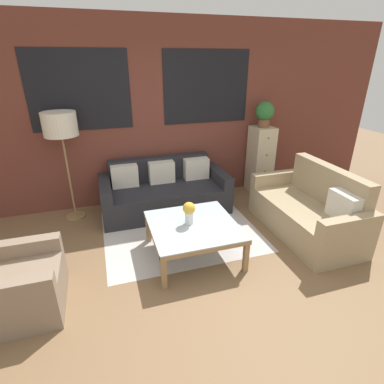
% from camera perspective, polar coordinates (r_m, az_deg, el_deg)
% --- Properties ---
extents(ground_plane, '(16.00, 16.00, 0.00)m').
position_cam_1_polar(ground_plane, '(3.27, 0.90, -18.47)').
color(ground_plane, brown).
extents(wall_back_brick, '(8.40, 0.09, 2.80)m').
position_cam_1_polar(wall_back_brick, '(4.85, -8.39, 14.27)').
color(wall_back_brick, brown).
rests_on(wall_back_brick, ground_plane).
extents(rug, '(2.08, 1.72, 0.00)m').
position_cam_1_polar(rug, '(4.24, -2.20, -7.34)').
color(rug, '#BCB7B2').
rests_on(rug, ground_plane).
extents(couch_dark, '(1.93, 0.88, 0.78)m').
position_cam_1_polar(couch_dark, '(4.74, -5.28, -0.03)').
color(couch_dark, '#232328').
rests_on(couch_dark, ground_plane).
extents(settee_vintage, '(0.80, 1.64, 0.92)m').
position_cam_1_polar(settee_vintage, '(4.37, 21.30, -3.57)').
color(settee_vintage, tan).
rests_on(settee_vintage, ground_plane).
extents(armchair_corner, '(0.80, 0.78, 0.84)m').
position_cam_1_polar(armchair_corner, '(3.37, -31.10, -15.07)').
color(armchair_corner, '#84705B').
rests_on(armchair_corner, ground_plane).
extents(coffee_table, '(1.01, 1.01, 0.43)m').
position_cam_1_polar(coffee_table, '(3.57, 0.23, -6.96)').
color(coffee_table, silver).
rests_on(coffee_table, ground_plane).
extents(floor_lamp, '(0.45, 0.45, 1.57)m').
position_cam_1_polar(floor_lamp, '(4.49, -23.80, 11.23)').
color(floor_lamp, olive).
rests_on(floor_lamp, ground_plane).
extents(drawer_cabinet, '(0.36, 0.41, 1.16)m').
position_cam_1_polar(drawer_cabinet, '(5.44, 12.85, 5.99)').
color(drawer_cabinet, '#C6B793').
rests_on(drawer_cabinet, ground_plane).
extents(potted_plant, '(0.31, 0.31, 0.41)m').
position_cam_1_polar(potted_plant, '(5.25, 13.68, 14.43)').
color(potted_plant, brown).
rests_on(potted_plant, drawer_cabinet).
extents(flower_vase, '(0.15, 0.15, 0.28)m').
position_cam_1_polar(flower_vase, '(3.48, -0.57, -3.70)').
color(flower_vase, silver).
rests_on(flower_vase, coffee_table).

